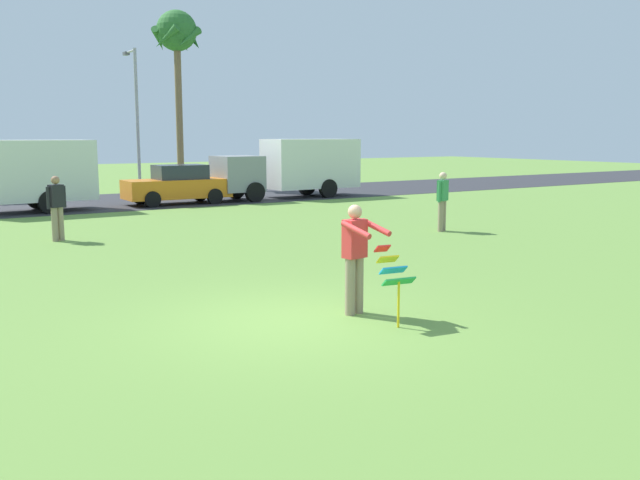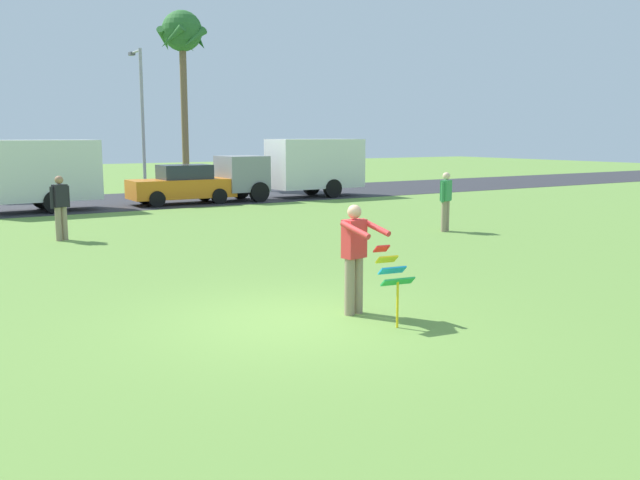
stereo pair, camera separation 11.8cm
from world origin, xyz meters
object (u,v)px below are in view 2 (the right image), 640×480
at_px(parked_car_orange, 182,185).
at_px(palm_tree_centre_far, 182,39).
at_px(person_walker_near, 446,200).
at_px(parked_truck_white_box, 13,174).
at_px(parked_truck_grey_van, 300,166).
at_px(streetlight_pole, 141,111).
at_px(person_walker_far, 60,206).
at_px(person_kite_flyer, 355,255).
at_px(kite_held, 392,273).

height_order(parked_car_orange, palm_tree_centre_far, palm_tree_centre_far).
bearing_deg(palm_tree_centre_far, person_walker_near, -89.60).
xyz_separation_m(parked_truck_white_box, parked_truck_grey_van, (11.93, 0.00, 0.00)).
distance_m(streetlight_pole, person_walker_far, 16.84).
distance_m(parked_truck_white_box, parked_truck_grey_van, 11.93).
distance_m(parked_truck_white_box, person_walker_near, 15.46).
bearing_deg(streetlight_pole, person_walker_near, -81.50).
height_order(person_kite_flyer, person_walker_far, same).
relative_size(person_walker_near, person_walker_far, 1.00).
bearing_deg(parked_car_orange, kite_held, -101.78).
distance_m(parked_truck_grey_van, person_walker_near, 12.00).
distance_m(person_kite_flyer, palm_tree_centre_far, 28.51).
xyz_separation_m(palm_tree_centre_far, person_walker_far, (-9.76, -16.19, -6.83)).
height_order(person_kite_flyer, person_walker_near, same).
relative_size(parked_truck_white_box, parked_car_orange, 1.60).
bearing_deg(person_walker_far, parked_car_orange, 50.66).
xyz_separation_m(kite_held, streetlight_pole, (4.68, 26.23, 3.21)).
distance_m(person_kite_flyer, kite_held, 0.82).
distance_m(parked_car_orange, streetlight_pole, 7.98).
relative_size(kite_held, parked_truck_grey_van, 0.17).
relative_size(parked_truck_grey_van, streetlight_pole, 0.96).
bearing_deg(parked_car_orange, palm_tree_centre_far, 67.92).
xyz_separation_m(person_kite_flyer, parked_truck_white_box, (-2.30, 18.17, 0.46)).
bearing_deg(parked_truck_grey_van, kite_held, -116.65).
height_order(parked_truck_white_box, person_walker_far, parked_truck_white_box).
bearing_deg(person_walker_near, streetlight_pole, 98.50).
distance_m(person_kite_flyer, parked_car_orange, 18.62).
relative_size(parked_car_orange, parked_truck_grey_van, 0.63).
bearing_deg(streetlight_pole, person_kite_flyer, -100.68).
bearing_deg(person_kite_flyer, person_walker_near, 39.67).
bearing_deg(person_kite_flyer, kite_held, -82.01).
bearing_deg(parked_truck_grey_van, parked_car_orange, -179.99).
relative_size(palm_tree_centre_far, streetlight_pole, 1.32).
xyz_separation_m(kite_held, parked_car_orange, (3.96, 18.97, -0.01)).
distance_m(parked_car_orange, person_walker_near, 12.36).
bearing_deg(parked_truck_grey_van, parked_truck_white_box, -180.00).
xyz_separation_m(kite_held, palm_tree_centre_far, (7.39, 27.44, 6.98)).
relative_size(palm_tree_centre_far, person_walker_near, 5.34).
bearing_deg(person_kite_flyer, streetlight_pole, 79.32).
bearing_deg(streetlight_pole, kite_held, -100.12).
distance_m(kite_held, palm_tree_centre_far, 29.27).
distance_m(parked_truck_white_box, streetlight_pole, 10.48).
bearing_deg(palm_tree_centre_far, kite_held, -105.08).
relative_size(parked_truck_white_box, person_walker_far, 3.91).
bearing_deg(palm_tree_centre_far, person_kite_flyer, -105.73).
bearing_deg(streetlight_pole, parked_car_orange, -95.71).
bearing_deg(parked_car_orange, person_kite_flyer, -102.62).
relative_size(kite_held, person_walker_near, 0.67).
xyz_separation_m(parked_truck_grey_van, streetlight_pole, (-4.83, 7.27, 2.59)).
bearing_deg(palm_tree_centre_far, parked_truck_white_box, -139.15).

